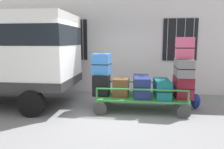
{
  "coord_description": "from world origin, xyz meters",
  "views": [
    {
      "loc": [
        0.71,
        -5.75,
        1.95
      ],
      "look_at": [
        -0.02,
        0.39,
        1.01
      ],
      "focal_mm": 35.16,
      "sensor_mm": 36.0,
      "label": 1
    }
  ],
  "objects_px": {
    "van": "(0,50)",
    "suitcase_midleft_bottom": "(121,87)",
    "suitcase_center_bottom": "(141,86)",
    "suitcase_right_bottom": "(183,87)",
    "backpack": "(196,101)",
    "suitcase_left_middle": "(102,64)",
    "suitcase_midright_bottom": "(162,88)",
    "suitcase_right_middle": "(184,67)",
    "suitcase_right_top": "(185,48)",
    "luggage_cart": "(141,98)",
    "suitcase_left_bottom": "(102,85)"
  },
  "relations": [
    {
      "from": "van",
      "to": "suitcase_midright_bottom",
      "type": "bearing_deg",
      "value": -1.68
    },
    {
      "from": "luggage_cart",
      "to": "suitcase_right_middle",
      "type": "relative_size",
      "value": 2.75
    },
    {
      "from": "suitcase_right_top",
      "to": "suitcase_midright_bottom",
      "type": "bearing_deg",
      "value": -172.61
    },
    {
      "from": "suitcase_left_middle",
      "to": "suitcase_right_middle",
      "type": "distance_m",
      "value": 2.29
    },
    {
      "from": "suitcase_midright_bottom",
      "to": "suitcase_right_bottom",
      "type": "relative_size",
      "value": 1.4
    },
    {
      "from": "suitcase_right_top",
      "to": "luggage_cart",
      "type": "bearing_deg",
      "value": -178.01
    },
    {
      "from": "suitcase_midleft_bottom",
      "to": "suitcase_midright_bottom",
      "type": "height_order",
      "value": "suitcase_midleft_bottom"
    },
    {
      "from": "suitcase_right_top",
      "to": "suitcase_midleft_bottom",
      "type": "bearing_deg",
      "value": -177.62
    },
    {
      "from": "backpack",
      "to": "suitcase_left_bottom",
      "type": "bearing_deg",
      "value": -174.16
    },
    {
      "from": "suitcase_left_bottom",
      "to": "suitcase_center_bottom",
      "type": "bearing_deg",
      "value": 0.89
    },
    {
      "from": "suitcase_right_top",
      "to": "suitcase_left_bottom",
      "type": "bearing_deg",
      "value": -179.28
    },
    {
      "from": "suitcase_center_bottom",
      "to": "backpack",
      "type": "relative_size",
      "value": 2.39
    },
    {
      "from": "suitcase_right_middle",
      "to": "suitcase_right_top",
      "type": "xyz_separation_m",
      "value": [
        0.0,
        0.01,
        0.54
      ]
    },
    {
      "from": "suitcase_center_bottom",
      "to": "suitcase_midright_bottom",
      "type": "xyz_separation_m",
      "value": [
        0.57,
        -0.06,
        -0.04
      ]
    },
    {
      "from": "suitcase_left_bottom",
      "to": "suitcase_right_middle",
      "type": "height_order",
      "value": "suitcase_right_middle"
    },
    {
      "from": "suitcase_left_bottom",
      "to": "suitcase_midleft_bottom",
      "type": "relative_size",
      "value": 0.98
    },
    {
      "from": "suitcase_right_middle",
      "to": "suitcase_right_top",
      "type": "bearing_deg",
      "value": 90.0
    },
    {
      "from": "suitcase_center_bottom",
      "to": "suitcase_right_bottom",
      "type": "relative_size",
      "value": 1.45
    },
    {
      "from": "suitcase_left_bottom",
      "to": "suitcase_left_middle",
      "type": "height_order",
      "value": "suitcase_left_middle"
    },
    {
      "from": "suitcase_midright_bottom",
      "to": "backpack",
      "type": "height_order",
      "value": "suitcase_midright_bottom"
    },
    {
      "from": "suitcase_left_bottom",
      "to": "suitcase_right_top",
      "type": "relative_size",
      "value": 1.02
    },
    {
      "from": "suitcase_center_bottom",
      "to": "suitcase_midright_bottom",
      "type": "height_order",
      "value": "suitcase_center_bottom"
    },
    {
      "from": "suitcase_center_bottom",
      "to": "suitcase_midright_bottom",
      "type": "relative_size",
      "value": 1.04
    },
    {
      "from": "suitcase_right_middle",
      "to": "suitcase_right_top",
      "type": "relative_size",
      "value": 1.56
    },
    {
      "from": "suitcase_left_bottom",
      "to": "suitcase_midleft_bottom",
      "type": "bearing_deg",
      "value": -4.23
    },
    {
      "from": "luggage_cart",
      "to": "suitcase_right_top",
      "type": "relative_size",
      "value": 4.3
    },
    {
      "from": "suitcase_midright_bottom",
      "to": "suitcase_right_bottom",
      "type": "height_order",
      "value": "suitcase_right_bottom"
    },
    {
      "from": "suitcase_right_middle",
      "to": "suitcase_midleft_bottom",
      "type": "bearing_deg",
      "value": -177.82
    },
    {
      "from": "suitcase_left_bottom",
      "to": "suitcase_right_top",
      "type": "bearing_deg",
      "value": 0.72
    },
    {
      "from": "suitcase_right_middle",
      "to": "backpack",
      "type": "xyz_separation_m",
      "value": [
        0.44,
        0.26,
        -1.02
      ]
    },
    {
      "from": "suitcase_left_middle",
      "to": "backpack",
      "type": "distance_m",
      "value": 2.95
    },
    {
      "from": "suitcase_left_middle",
      "to": "suitcase_midright_bottom",
      "type": "relative_size",
      "value": 0.6
    },
    {
      "from": "suitcase_center_bottom",
      "to": "suitcase_left_middle",
      "type": "bearing_deg",
      "value": 179.48
    },
    {
      "from": "suitcase_midleft_bottom",
      "to": "suitcase_left_middle",
      "type": "bearing_deg",
      "value": 172.97
    },
    {
      "from": "van",
      "to": "suitcase_midleft_bottom",
      "type": "height_order",
      "value": "van"
    },
    {
      "from": "luggage_cart",
      "to": "suitcase_center_bottom",
      "type": "height_order",
      "value": "suitcase_center_bottom"
    },
    {
      "from": "luggage_cart",
      "to": "backpack",
      "type": "xyz_separation_m",
      "value": [
        1.58,
        0.29,
        -0.13
      ]
    },
    {
      "from": "backpack",
      "to": "suitcase_left_middle",
      "type": "bearing_deg",
      "value": -174.74
    },
    {
      "from": "van",
      "to": "suitcase_left_middle",
      "type": "xyz_separation_m",
      "value": [
        3.12,
        -0.07,
        -0.38
      ]
    },
    {
      "from": "van",
      "to": "suitcase_right_middle",
      "type": "distance_m",
      "value": 5.43
    },
    {
      "from": "van",
      "to": "suitcase_right_bottom",
      "type": "bearing_deg",
      "value": -1.16
    },
    {
      "from": "suitcase_left_middle",
      "to": "suitcase_midright_bottom",
      "type": "xyz_separation_m",
      "value": [
        1.72,
        -0.07,
        -0.65
      ]
    },
    {
      "from": "suitcase_right_top",
      "to": "backpack",
      "type": "relative_size",
      "value": 1.33
    },
    {
      "from": "luggage_cart",
      "to": "suitcase_left_middle",
      "type": "distance_m",
      "value": 1.49
    },
    {
      "from": "suitcase_midleft_bottom",
      "to": "suitcase_right_middle",
      "type": "relative_size",
      "value": 0.67
    },
    {
      "from": "suitcase_left_middle",
      "to": "backpack",
      "type": "bearing_deg",
      "value": 5.26
    },
    {
      "from": "van",
      "to": "suitcase_midleft_bottom",
      "type": "distance_m",
      "value": 3.84
    },
    {
      "from": "suitcase_left_bottom",
      "to": "backpack",
      "type": "xyz_separation_m",
      "value": [
        2.73,
        0.28,
        -0.48
      ]
    },
    {
      "from": "suitcase_right_bottom",
      "to": "backpack",
      "type": "relative_size",
      "value": 1.65
    },
    {
      "from": "luggage_cart",
      "to": "suitcase_right_middle",
      "type": "xyz_separation_m",
      "value": [
        1.14,
        0.03,
        0.89
      ]
    }
  ]
}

